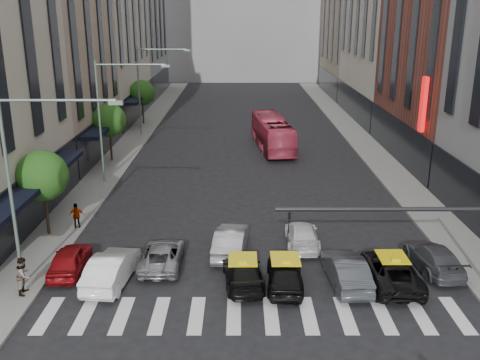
{
  "coord_description": "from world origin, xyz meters",
  "views": [
    {
      "loc": [
        -0.76,
        -18.6,
        12.44
      ],
      "look_at": [
        -0.73,
        8.12,
        4.0
      ],
      "focal_mm": 40.0,
      "sensor_mm": 36.0,
      "label": 1
    }
  ],
  "objects_px": {
    "bus": "(272,133)",
    "pedestrian_near": "(24,275)",
    "pedestrian_far": "(77,216)",
    "car_red": "(70,259)",
    "taxi_left": "(243,272)",
    "streetlamp_near": "(29,167)",
    "car_white_front": "(112,268)",
    "streetlamp_mid": "(112,106)",
    "taxi_center": "(285,273)",
    "streetlamp_far": "(148,79)"
  },
  "relations": [
    {
      "from": "bus",
      "to": "pedestrian_near",
      "type": "distance_m",
      "value": 30.42
    },
    {
      "from": "pedestrian_near",
      "to": "pedestrian_far",
      "type": "relative_size",
      "value": 1.15
    },
    {
      "from": "car_red",
      "to": "pedestrian_far",
      "type": "relative_size",
      "value": 2.59
    },
    {
      "from": "car_red",
      "to": "taxi_left",
      "type": "distance_m",
      "value": 8.69
    },
    {
      "from": "bus",
      "to": "pedestrian_far",
      "type": "bearing_deg",
      "value": 50.84
    },
    {
      "from": "streetlamp_near",
      "to": "bus",
      "type": "distance_m",
      "value": 29.78
    },
    {
      "from": "car_red",
      "to": "car_white_front",
      "type": "height_order",
      "value": "car_white_front"
    },
    {
      "from": "pedestrian_far",
      "to": "streetlamp_near",
      "type": "bearing_deg",
      "value": 81.81
    },
    {
      "from": "streetlamp_mid",
      "to": "taxi_left",
      "type": "distance_m",
      "value": 19.07
    },
    {
      "from": "taxi_center",
      "to": "pedestrian_far",
      "type": "height_order",
      "value": "pedestrian_far"
    },
    {
      "from": "streetlamp_mid",
      "to": "taxi_center",
      "type": "distance_m",
      "value": 20.32
    },
    {
      "from": "car_red",
      "to": "streetlamp_far",
      "type": "bearing_deg",
      "value": -91.29
    },
    {
      "from": "streetlamp_mid",
      "to": "bus",
      "type": "xyz_separation_m",
      "value": [
        12.39,
        10.72,
        -4.39
      ]
    },
    {
      "from": "streetlamp_far",
      "to": "taxi_center",
      "type": "distance_m",
      "value": 34.36
    },
    {
      "from": "pedestrian_far",
      "to": "car_red",
      "type": "bearing_deg",
      "value": 91.49
    },
    {
      "from": "taxi_left",
      "to": "bus",
      "type": "xyz_separation_m",
      "value": [
        2.95,
        26.43,
        0.88
      ]
    },
    {
      "from": "car_white_front",
      "to": "pedestrian_near",
      "type": "relative_size",
      "value": 2.59
    },
    {
      "from": "streetlamp_near",
      "to": "pedestrian_near",
      "type": "xyz_separation_m",
      "value": [
        -0.49,
        -0.83,
        -4.87
      ]
    },
    {
      "from": "streetlamp_mid",
      "to": "bus",
      "type": "bearing_deg",
      "value": 40.87
    },
    {
      "from": "taxi_left",
      "to": "bus",
      "type": "height_order",
      "value": "bus"
    },
    {
      "from": "taxi_center",
      "to": "car_red",
      "type": "bearing_deg",
      "value": -5.5
    },
    {
      "from": "taxi_center",
      "to": "pedestrian_near",
      "type": "xyz_separation_m",
      "value": [
        -11.91,
        -0.84,
        0.32
      ]
    },
    {
      "from": "car_white_front",
      "to": "pedestrian_far",
      "type": "bearing_deg",
      "value": -55.35
    },
    {
      "from": "streetlamp_near",
      "to": "car_red",
      "type": "height_order",
      "value": "streetlamp_near"
    },
    {
      "from": "taxi_left",
      "to": "taxi_center",
      "type": "distance_m",
      "value": 2.0
    },
    {
      "from": "taxi_center",
      "to": "pedestrian_near",
      "type": "relative_size",
      "value": 2.37
    },
    {
      "from": "taxi_left",
      "to": "bus",
      "type": "relative_size",
      "value": 0.4
    },
    {
      "from": "car_white_front",
      "to": "bus",
      "type": "xyz_separation_m",
      "value": [
        9.21,
        26.3,
        0.76
      ]
    },
    {
      "from": "streetlamp_near",
      "to": "streetlamp_mid",
      "type": "distance_m",
      "value": 16.0
    },
    {
      "from": "streetlamp_mid",
      "to": "taxi_center",
      "type": "height_order",
      "value": "streetlamp_mid"
    },
    {
      "from": "streetlamp_far",
      "to": "pedestrian_near",
      "type": "height_order",
      "value": "streetlamp_far"
    },
    {
      "from": "streetlamp_mid",
      "to": "streetlamp_far",
      "type": "bearing_deg",
      "value": 90.0
    },
    {
      "from": "bus",
      "to": "taxi_center",
      "type": "bearing_deg",
      "value": 81.5
    },
    {
      "from": "pedestrian_near",
      "to": "streetlamp_near",
      "type": "bearing_deg",
      "value": -31.88
    },
    {
      "from": "streetlamp_mid",
      "to": "car_white_front",
      "type": "distance_m",
      "value": 16.72
    },
    {
      "from": "car_red",
      "to": "bus",
      "type": "distance_m",
      "value": 27.72
    },
    {
      "from": "bus",
      "to": "car_white_front",
      "type": "bearing_deg",
      "value": 64.28
    },
    {
      "from": "streetlamp_near",
      "to": "taxi_center",
      "type": "relative_size",
      "value": 2.15
    },
    {
      "from": "pedestrian_near",
      "to": "taxi_center",
      "type": "bearing_deg",
      "value": -87.2
    },
    {
      "from": "streetlamp_far",
      "to": "taxi_center",
      "type": "bearing_deg",
      "value": -70.35
    },
    {
      "from": "bus",
      "to": "streetlamp_far",
      "type": "bearing_deg",
      "value": -29.49
    },
    {
      "from": "car_white_front",
      "to": "pedestrian_near",
      "type": "xyz_separation_m",
      "value": [
        -3.68,
        -1.25,
        0.28
      ]
    },
    {
      "from": "streetlamp_mid",
      "to": "car_red",
      "type": "bearing_deg",
      "value": -86.66
    },
    {
      "from": "streetlamp_near",
      "to": "pedestrian_near",
      "type": "height_order",
      "value": "streetlamp_near"
    },
    {
      "from": "streetlamp_near",
      "to": "taxi_center",
      "type": "xyz_separation_m",
      "value": [
        11.42,
        0.01,
        -5.19
      ]
    },
    {
      "from": "streetlamp_far",
      "to": "bus",
      "type": "xyz_separation_m",
      "value": [
        12.39,
        -5.28,
        -4.39
      ]
    },
    {
      "from": "streetlamp_far",
      "to": "taxi_left",
      "type": "bearing_deg",
      "value": -73.41
    },
    {
      "from": "pedestrian_far",
      "to": "taxi_center",
      "type": "bearing_deg",
      "value": 138.56
    },
    {
      "from": "taxi_center",
      "to": "streetlamp_near",
      "type": "bearing_deg",
      "value": 2.79
    },
    {
      "from": "streetlamp_far",
      "to": "pedestrian_near",
      "type": "relative_size",
      "value": 5.11
    }
  ]
}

